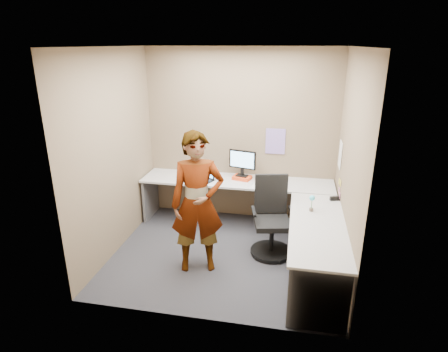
% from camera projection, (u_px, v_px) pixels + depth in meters
% --- Properties ---
extents(ground, '(3.00, 3.00, 0.00)m').
position_uv_depth(ground, '(225.00, 254.00, 5.14)').
color(ground, '#28272D').
rests_on(ground, ground).
extents(wall_back, '(3.00, 0.00, 3.00)m').
position_uv_depth(wall_back, '(240.00, 136.00, 5.89)').
color(wall_back, brown).
rests_on(wall_back, ground).
extents(wall_right, '(0.00, 2.70, 2.70)m').
position_uv_depth(wall_right, '(349.00, 168.00, 4.42)').
color(wall_right, brown).
rests_on(wall_right, ground).
extents(wall_left, '(0.00, 2.70, 2.70)m').
position_uv_depth(wall_left, '(114.00, 154.00, 4.96)').
color(wall_left, brown).
rests_on(wall_left, ground).
extents(ceiling, '(3.00, 3.00, 0.00)m').
position_uv_depth(ceiling, '(225.00, 47.00, 4.23)').
color(ceiling, white).
rests_on(ceiling, wall_back).
extents(desk, '(2.98, 2.58, 0.73)m').
position_uv_depth(desk, '(261.00, 206.00, 5.22)').
color(desk, '#ACACAC').
rests_on(desk, ground).
extents(paper_ream, '(0.31, 0.26, 0.05)m').
position_uv_depth(paper_ream, '(242.00, 178.00, 5.83)').
color(paper_ream, red).
rests_on(paper_ream, desk).
extents(monitor, '(0.43, 0.17, 0.41)m').
position_uv_depth(monitor, '(242.00, 161.00, 5.76)').
color(monitor, black).
rests_on(monitor, paper_ream).
extents(laptop, '(0.39, 0.36, 0.22)m').
position_uv_depth(laptop, '(204.00, 176.00, 5.79)').
color(laptop, black).
rests_on(laptop, desk).
extents(trackball_mouse, '(0.12, 0.08, 0.07)m').
position_uv_depth(trackball_mouse, '(187.00, 175.00, 5.97)').
color(trackball_mouse, '#B7B7BC').
rests_on(trackball_mouse, desk).
extents(origami, '(0.10, 0.10, 0.06)m').
position_uv_depth(origami, '(254.00, 185.00, 5.52)').
color(origami, white).
rests_on(origami, desk).
extents(stapler, '(0.15, 0.09, 0.05)m').
position_uv_depth(stapler, '(335.00, 198.00, 5.05)').
color(stapler, black).
rests_on(stapler, desk).
extents(flower, '(0.07, 0.07, 0.22)m').
position_uv_depth(flower, '(312.00, 201.00, 4.69)').
color(flower, brown).
rests_on(flower, desk).
extents(calendar_purple, '(0.30, 0.01, 0.40)m').
position_uv_depth(calendar_purple, '(275.00, 141.00, 5.80)').
color(calendar_purple, '#846BB7').
rests_on(calendar_purple, wall_back).
extents(calendar_white, '(0.01, 0.28, 0.38)m').
position_uv_depth(calendar_white, '(340.00, 155.00, 5.28)').
color(calendar_white, white).
rests_on(calendar_white, wall_right).
extents(sticky_note_a, '(0.01, 0.07, 0.07)m').
position_uv_depth(sticky_note_a, '(340.00, 183.00, 5.06)').
color(sticky_note_a, '#F2E059').
rests_on(sticky_note_a, wall_right).
extents(sticky_note_b, '(0.01, 0.07, 0.07)m').
position_uv_depth(sticky_note_b, '(339.00, 191.00, 5.15)').
color(sticky_note_b, pink).
rests_on(sticky_note_b, wall_right).
extents(sticky_note_c, '(0.01, 0.07, 0.07)m').
position_uv_depth(sticky_note_c, '(340.00, 195.00, 5.05)').
color(sticky_note_c, pink).
rests_on(sticky_note_c, wall_right).
extents(sticky_note_d, '(0.01, 0.07, 0.07)m').
position_uv_depth(sticky_note_d, '(339.00, 181.00, 5.21)').
color(sticky_note_d, '#F2E059').
rests_on(sticky_note_d, wall_right).
extents(office_chair, '(0.60, 0.57, 1.06)m').
position_uv_depth(office_chair, '(271.00, 223.00, 5.07)').
color(office_chair, black).
rests_on(office_chair, ground).
extents(person, '(0.75, 0.60, 1.79)m').
position_uv_depth(person, '(198.00, 203.00, 4.56)').
color(person, '#999399').
rests_on(person, ground).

